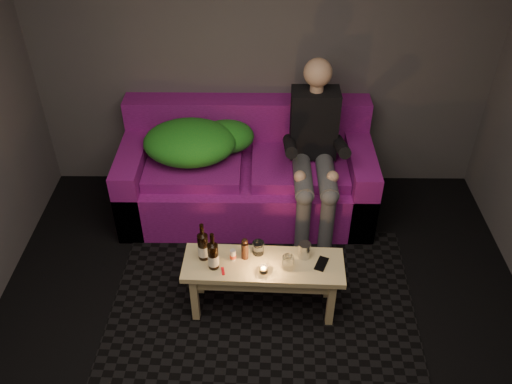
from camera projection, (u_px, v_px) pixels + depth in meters
floor at (262, 378)px, 3.59m from camera, size 4.50×4.50×0.00m
room at (264, 128)px, 2.95m from camera, size 4.50×4.50×4.50m
rug at (263, 301)px, 4.10m from camera, size 2.32×1.73×0.01m
sofa at (247, 175)px, 4.82m from camera, size 2.16×0.97×0.93m
green_blanket at (196, 141)px, 4.59m from camera, size 0.95×0.65×0.32m
person at (315, 148)px, 4.42m from camera, size 0.39×0.90×1.44m
coffee_table at (263, 271)px, 3.83m from camera, size 1.14×0.40×0.46m
beer_bottle_a at (203, 246)px, 3.76m from camera, size 0.08×0.08×0.31m
beer_bottle_b at (213, 255)px, 3.69m from camera, size 0.08×0.08×0.30m
salt_shaker at (233, 255)px, 3.79m from camera, size 0.05×0.05×0.09m
pepper_mill at (245, 251)px, 3.78m from camera, size 0.06×0.06×0.13m
tumbler_back at (258, 248)px, 3.83m from camera, size 0.10×0.10×0.10m
tealight at (264, 269)px, 3.70m from camera, size 0.06×0.06×0.04m
tumbler_front at (288, 262)px, 3.72m from camera, size 0.11×0.11×0.10m
steel_cup at (305, 250)px, 3.80m from camera, size 0.11×0.11×0.12m
smartphone at (322, 264)px, 3.77m from camera, size 0.12×0.16×0.01m
red_lighter at (223, 271)px, 3.71m from camera, size 0.03×0.07×0.01m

